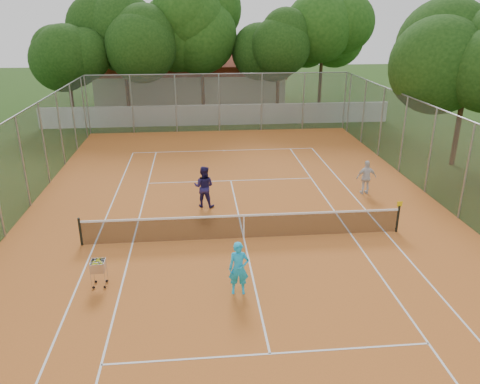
{
  "coord_description": "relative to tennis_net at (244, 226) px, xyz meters",
  "views": [
    {
      "loc": [
        -1.63,
        -15.68,
        7.98
      ],
      "look_at": [
        0.0,
        1.5,
        1.3
      ],
      "focal_mm": 35.0,
      "sensor_mm": 36.0,
      "label": 1
    }
  ],
  "objects": [
    {
      "name": "tennis_net",
      "position": [
        0.0,
        0.0,
        0.0
      ],
      "size": [
        11.88,
        0.1,
        0.98
      ],
      "primitive_type": "cube",
      "color": "black",
      "rests_on": "court_pad"
    },
    {
      "name": "ground",
      "position": [
        0.0,
        0.0,
        -0.51
      ],
      "size": [
        120.0,
        120.0,
        0.0
      ],
      "primitive_type": "plane",
      "color": "#1C360E",
      "rests_on": "ground"
    },
    {
      "name": "player_near",
      "position": [
        -0.52,
        -3.61,
        0.35
      ],
      "size": [
        0.63,
        0.44,
        1.67
      ],
      "primitive_type": "imported",
      "rotation": [
        0.0,
        0.0,
        -0.06
      ],
      "color": "#1CB3EE",
      "rests_on": "court_pad"
    },
    {
      "name": "clubhouse",
      "position": [
        -2.0,
        29.0,
        1.69
      ],
      "size": [
        16.4,
        9.0,
        4.4
      ],
      "primitive_type": "cube",
      "color": "beige",
      "rests_on": "ground"
    },
    {
      "name": "tropical_trees",
      "position": [
        0.0,
        22.0,
        4.49
      ],
      "size": [
        29.0,
        19.0,
        10.0
      ],
      "primitive_type": "cube",
      "color": "black",
      "rests_on": "ground"
    },
    {
      "name": "ball_hopper",
      "position": [
        -4.77,
        -2.83,
        -0.02
      ],
      "size": [
        0.57,
        0.57,
        0.94
      ],
      "primitive_type": "cube",
      "rotation": [
        0.0,
        0.0,
        -0.3
      ],
      "color": "#B8B8C0",
      "rests_on": "court_pad"
    },
    {
      "name": "court_lines",
      "position": [
        0.0,
        0.0,
        -0.49
      ],
      "size": [
        10.98,
        23.78,
        0.01
      ],
      "primitive_type": "cube",
      "color": "white",
      "rests_on": "court_pad"
    },
    {
      "name": "player_far_left",
      "position": [
        -1.4,
        3.23,
        0.42
      ],
      "size": [
        1.05,
        0.91,
        1.83
      ],
      "primitive_type": "imported",
      "rotation": [
        0.0,
        0.0,
        2.86
      ],
      "color": "#211A4F",
      "rests_on": "court_pad"
    },
    {
      "name": "boundary_wall",
      "position": [
        0.0,
        19.0,
        0.24
      ],
      "size": [
        26.0,
        0.3,
        1.5
      ],
      "primitive_type": "cube",
      "color": "silver",
      "rests_on": "ground"
    },
    {
      "name": "player_far_right",
      "position": [
        6.1,
        4.04,
        0.31
      ],
      "size": [
        0.95,
        0.42,
        1.6
      ],
      "primitive_type": "imported",
      "rotation": [
        0.0,
        0.0,
        3.18
      ],
      "color": "silver",
      "rests_on": "court_pad"
    },
    {
      "name": "perimeter_fence",
      "position": [
        0.0,
        0.0,
        1.49
      ],
      "size": [
        18.0,
        34.0,
        4.0
      ],
      "primitive_type": "cube",
      "color": "slate",
      "rests_on": "ground"
    },
    {
      "name": "court_pad",
      "position": [
        0.0,
        0.0,
        -0.5
      ],
      "size": [
        18.0,
        34.0,
        0.02
      ],
      "primitive_type": "cube",
      "color": "#C16625",
      "rests_on": "ground"
    }
  ]
}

